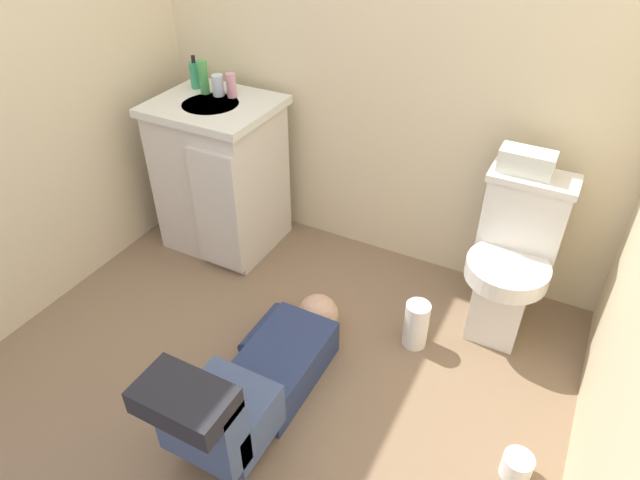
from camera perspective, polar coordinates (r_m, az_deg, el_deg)
The scene contains 13 objects.
ground_plane at distance 2.52m, azimuth -4.50°, elevation -12.97°, with size 2.89×3.01×0.04m, color #81664C.
wall_back at distance 2.67m, azimuth 6.78°, elevation 21.19°, with size 2.55×0.08×2.40m, color beige.
toilet at distance 2.59m, azimuth 19.04°, elevation -1.97°, with size 0.36×0.46×0.75m.
vanity_cabinet at distance 3.02m, azimuth -10.10°, elevation 6.62°, with size 0.60×0.53×0.82m.
faucet at distance 2.94m, azimuth -9.37°, elevation 15.59°, with size 0.02×0.02×0.10m, color silver.
person_plumber at distance 2.23m, azimuth -6.72°, elevation -14.11°, with size 0.39×1.06×0.52m.
tissue_box at distance 2.44m, azimuth 20.43°, elevation 7.53°, with size 0.22×0.11×0.10m, color silver.
soap_dispenser at distance 3.03m, azimuth -12.67°, elevation 16.20°, with size 0.06×0.06×0.17m.
bottle_green at distance 2.94m, azimuth -11.84°, elevation 16.03°, with size 0.05×0.05×0.17m, color #49A04E.
bottle_clear at distance 2.91m, azimuth -10.43°, elevation 15.34°, with size 0.06×0.06×0.10m, color silver.
bottle_pink at distance 2.88m, azimuth -9.08°, elevation 15.37°, with size 0.05×0.05×0.12m, color pink.
paper_towel_roll at distance 2.54m, azimuth 9.83°, elevation -8.53°, with size 0.11×0.11×0.23m, color white.
toilet_paper_roll at distance 2.26m, azimuth 19.52°, elevation -21.02°, with size 0.11×0.11×0.10m, color white.
Camera 1 is at (0.93, -1.37, 1.88)m, focal length 31.21 mm.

